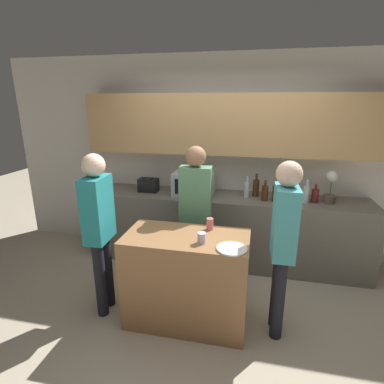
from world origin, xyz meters
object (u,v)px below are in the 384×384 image
(bottle_1, at_px, (256,188))
(bottle_4, at_px, (285,190))
(toaster, at_px, (148,185))
(cup_1, at_px, (202,238))
(person_left, at_px, (196,208))
(person_right, at_px, (99,222))
(person_center, at_px, (283,237))
(bottle_2, at_px, (265,193))
(potted_plant, at_px, (331,187))
(bottle_5, at_px, (295,192))
(bottle_6, at_px, (306,194))
(bottle_0, at_px, (247,189))
(plate_on_island, at_px, (232,249))
(cup_0, at_px, (210,224))
(bottle_3, at_px, (275,193))
(microwave, at_px, (194,183))

(bottle_1, xyz_separation_m, bottle_4, (0.35, -0.04, 0.01))
(toaster, bearing_deg, cup_1, -53.98)
(person_left, relative_size, person_right, 1.01)
(toaster, relative_size, person_center, 0.16)
(cup_1, relative_size, person_left, 0.06)
(bottle_2, height_order, bottle_4, bottle_4)
(bottle_1, xyz_separation_m, person_left, (-0.64, -0.76, -0.05))
(bottle_4, xyz_separation_m, person_center, (-0.10, -1.26, -0.07))
(person_left, height_order, person_center, person_left)
(potted_plant, distance_m, bottle_4, 0.53)
(bottle_2, xyz_separation_m, person_center, (0.14, -1.15, -0.05))
(bottle_5, bearing_deg, potted_plant, 5.29)
(bottle_2, height_order, person_right, person_right)
(potted_plant, distance_m, bottle_2, 0.77)
(bottle_6, bearing_deg, bottle_4, 158.96)
(bottle_5, bearing_deg, bottle_0, 174.19)
(toaster, distance_m, bottle_0, 1.31)
(plate_on_island, bearing_deg, bottle_0, 87.56)
(plate_on_island, height_order, cup_0, cup_0)
(bottle_0, height_order, bottle_4, bottle_4)
(toaster, xyz_separation_m, bottle_1, (1.43, 0.08, 0.02))
(bottle_4, height_order, person_right, person_right)
(bottle_0, xyz_separation_m, person_left, (-0.52, -0.70, -0.04))
(person_right, bearing_deg, potted_plant, 116.21)
(toaster, height_order, bottle_3, bottle_3)
(cup_1, distance_m, person_left, 0.70)
(bottle_5, distance_m, plate_on_island, 1.52)
(bottle_5, xyz_separation_m, plate_on_island, (-0.64, -1.38, -0.13))
(bottle_0, height_order, bottle_1, bottle_1)
(cup_1, bearing_deg, bottle_6, 51.25)
(bottle_3, height_order, person_left, person_left)
(bottle_0, distance_m, bottle_1, 0.13)
(bottle_0, distance_m, bottle_3, 0.36)
(microwave, relative_size, plate_on_island, 2.00)
(bottle_1, relative_size, bottle_3, 1.07)
(person_center, relative_size, person_right, 0.99)
(bottle_4, bearing_deg, potted_plant, -4.36)
(bottle_0, xyz_separation_m, bottle_1, (0.11, 0.06, 0.01))
(cup_1, bearing_deg, bottle_4, 60.20)
(person_right, bearing_deg, bottle_6, 118.24)
(potted_plant, distance_m, bottle_1, 0.88)
(toaster, bearing_deg, person_left, -40.71)
(bottle_4, bearing_deg, bottle_6, -21.04)
(cup_0, bearing_deg, toaster, 133.87)
(potted_plant, height_order, bottle_4, potted_plant)
(microwave, bearing_deg, person_left, -76.78)
(plate_on_island, bearing_deg, cup_0, 123.57)
(bottle_3, distance_m, plate_on_island, 1.40)
(bottle_6, xyz_separation_m, person_right, (-2.06, -1.22, -0.05))
(person_left, bearing_deg, potted_plant, -158.47)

